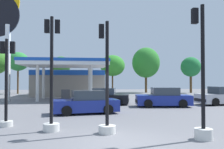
% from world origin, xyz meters
% --- Properties ---
extents(ground_plane, '(90.00, 90.00, 0.00)m').
position_xyz_m(ground_plane, '(0.00, 0.00, 0.00)').
color(ground_plane, slate).
rests_on(ground_plane, ground).
extents(gas_station, '(9.36, 14.10, 4.27)m').
position_xyz_m(gas_station, '(-2.97, 24.08, 2.06)').
color(gas_station, gray).
rests_on(gas_station, ground).
extents(car_0, '(4.29, 2.57, 1.44)m').
position_xyz_m(car_0, '(0.81, 12.57, 0.65)').
color(car_0, black).
rests_on(car_0, ground).
extents(car_2, '(4.55, 2.34, 1.57)m').
position_xyz_m(car_2, '(10.90, 11.09, 0.71)').
color(car_2, black).
rests_on(car_2, ground).
extents(car_3, '(4.32, 2.33, 1.47)m').
position_xyz_m(car_3, '(-1.01, 7.19, 0.67)').
color(car_3, black).
rests_on(car_3, ground).
extents(car_4, '(4.52, 2.41, 1.55)m').
position_xyz_m(car_4, '(5.26, 10.27, 0.70)').
color(car_4, black).
rests_on(car_4, ground).
extents(traffic_signal_0, '(0.69, 0.70, 4.55)m').
position_xyz_m(traffic_signal_0, '(-0.33, 1.40, 1.36)').
color(traffic_signal_0, silver).
rests_on(traffic_signal_0, ground).
extents(traffic_signal_1, '(0.65, 0.68, 4.92)m').
position_xyz_m(traffic_signal_1, '(3.03, -0.02, 1.47)').
color(traffic_signal_1, silver).
rests_on(traffic_signal_1, ground).
extents(traffic_signal_2, '(0.68, 0.70, 4.85)m').
position_xyz_m(traffic_signal_2, '(-2.58, 2.13, 1.82)').
color(traffic_signal_2, silver).
rests_on(traffic_signal_2, ground).
extents(traffic_signal_3, '(0.65, 0.67, 4.07)m').
position_xyz_m(traffic_signal_3, '(-4.79, 3.45, 1.77)').
color(traffic_signal_3, silver).
rests_on(traffic_signal_3, ground).
extents(tree_1, '(3.23, 3.23, 6.44)m').
position_xyz_m(tree_1, '(-10.96, 30.05, 4.97)').
color(tree_1, brown).
rests_on(tree_1, ground).
extents(tree_2, '(2.97, 2.97, 5.91)m').
position_xyz_m(tree_2, '(-4.47, 30.74, 4.42)').
color(tree_2, brown).
rests_on(tree_2, ground).
extents(tree_3, '(3.90, 3.90, 6.05)m').
position_xyz_m(tree_3, '(3.63, 28.90, 4.39)').
color(tree_3, brown).
rests_on(tree_3, ground).
extents(tree_4, '(4.65, 4.65, 7.61)m').
position_xyz_m(tree_4, '(9.59, 30.78, 5.05)').
color(tree_4, brown).
rests_on(tree_4, ground).
extents(tree_5, '(3.25, 3.25, 5.94)m').
position_xyz_m(tree_5, '(16.79, 29.15, 4.27)').
color(tree_5, brown).
rests_on(tree_5, ground).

